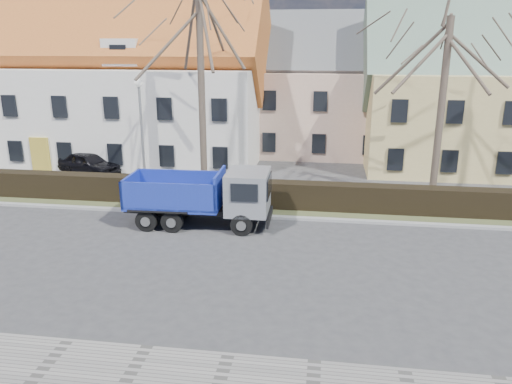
% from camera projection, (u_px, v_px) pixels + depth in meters
% --- Properties ---
extents(ground, '(120.00, 120.00, 0.00)m').
position_uv_depth(ground, '(202.00, 256.00, 19.04)').
color(ground, '#363638').
extents(curb_far, '(80.00, 0.30, 0.12)m').
position_uv_depth(curb_far, '(226.00, 215.00, 23.37)').
color(curb_far, gray).
rests_on(curb_far, ground).
extents(grass_strip, '(80.00, 3.00, 0.10)m').
position_uv_depth(grass_strip, '(233.00, 204.00, 24.89)').
color(grass_strip, '#424A29').
rests_on(grass_strip, ground).
extents(hedge, '(60.00, 0.90, 1.30)m').
position_uv_depth(hedge, '(232.00, 194.00, 24.53)').
color(hedge, black).
rests_on(hedge, ground).
extents(building_white, '(26.80, 10.80, 9.50)m').
position_uv_depth(building_white, '(74.00, 88.00, 34.57)').
color(building_white, silver).
rests_on(building_white, ground).
extents(building_pink, '(10.80, 8.80, 8.00)m').
position_uv_depth(building_pink, '(321.00, 96.00, 36.26)').
color(building_pink, tan).
rests_on(building_pink, ground).
extents(building_yellow, '(18.80, 10.80, 8.50)m').
position_uv_depth(building_yellow, '(510.00, 100.00, 31.72)').
color(building_yellow, tan).
rests_on(building_yellow, ground).
extents(tree_1, '(9.20, 9.20, 12.65)m').
position_uv_depth(tree_1, '(201.00, 72.00, 25.52)').
color(tree_1, '#4A3E33').
rests_on(tree_1, ground).
extents(tree_2, '(8.00, 8.00, 11.00)m').
position_uv_depth(tree_2, '(443.00, 92.00, 24.12)').
color(tree_2, '#4A3E33').
rests_on(tree_2, ground).
extents(dump_truck, '(6.64, 2.59, 2.63)m').
position_uv_depth(dump_truck, '(194.00, 197.00, 21.91)').
color(dump_truck, navy).
rests_on(dump_truck, ground).
extents(streetlight, '(0.48, 0.48, 6.17)m').
position_uv_depth(streetlight, '(142.00, 139.00, 25.42)').
color(streetlight, '#9B9C9D').
rests_on(streetlight, ground).
extents(cart_frame, '(0.73, 0.43, 0.65)m').
position_uv_depth(cart_frame, '(145.00, 207.00, 23.69)').
color(cart_frame, silver).
rests_on(cart_frame, ground).
extents(parked_car_a, '(4.47, 3.06, 1.41)m').
position_uv_depth(parked_car_a, '(89.00, 164.00, 30.34)').
color(parked_car_a, black).
rests_on(parked_car_a, ground).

